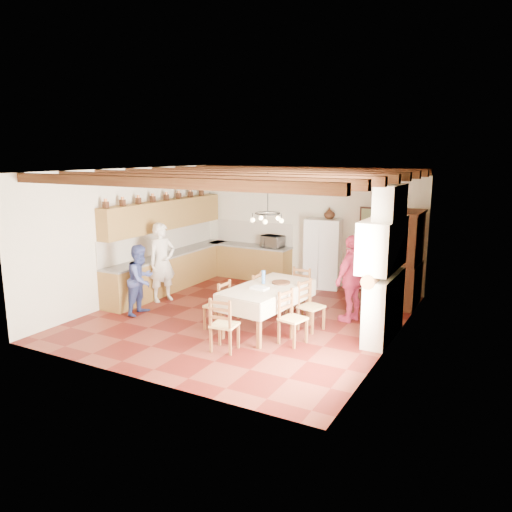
{
  "coord_description": "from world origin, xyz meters",
  "views": [
    {
      "loc": [
        4.89,
        -8.54,
        3.36
      ],
      "look_at": [
        0.1,
        0.3,
        1.25
      ],
      "focal_mm": 35.0,
      "sensor_mm": 36.0,
      "label": 1
    }
  ],
  "objects_px": {
    "dining_table": "(267,290)",
    "chair_end_near": "(225,324)",
    "chair_left_far": "(249,295)",
    "person_man": "(162,262)",
    "hutch": "(409,259)",
    "chair_end_far": "(298,291)",
    "refrigerator": "(324,253)",
    "chair_right_far": "(311,306)",
    "chair_right_near": "(293,318)",
    "person_woman_blue": "(141,280)",
    "microwave": "(273,242)",
    "person_woman_red": "(352,278)",
    "chair_left_near": "(217,305)"
  },
  "relations": [
    {
      "from": "hutch",
      "to": "person_woman_red",
      "type": "bearing_deg",
      "value": -116.13
    },
    {
      "from": "chair_end_far",
      "to": "person_woman_red",
      "type": "xyz_separation_m",
      "value": [
        1.13,
        0.09,
        0.4
      ]
    },
    {
      "from": "refrigerator",
      "to": "chair_end_near",
      "type": "xyz_separation_m",
      "value": [
        0.02,
        -4.73,
        -0.39
      ]
    },
    {
      "from": "person_man",
      "to": "person_woman_blue",
      "type": "relative_size",
      "value": 1.22
    },
    {
      "from": "dining_table",
      "to": "microwave",
      "type": "height_order",
      "value": "microwave"
    },
    {
      "from": "chair_end_near",
      "to": "hutch",
      "type": "bearing_deg",
      "value": -124.55
    },
    {
      "from": "hutch",
      "to": "person_woman_blue",
      "type": "height_order",
      "value": "hutch"
    },
    {
      "from": "chair_end_far",
      "to": "person_man",
      "type": "height_order",
      "value": "person_man"
    },
    {
      "from": "chair_left_near",
      "to": "person_woman_red",
      "type": "height_order",
      "value": "person_woman_red"
    },
    {
      "from": "chair_right_far",
      "to": "person_woman_red",
      "type": "xyz_separation_m",
      "value": [
        0.51,
        0.89,
        0.4
      ]
    },
    {
      "from": "refrigerator",
      "to": "dining_table",
      "type": "relative_size",
      "value": 0.84
    },
    {
      "from": "person_man",
      "to": "person_woman_red",
      "type": "bearing_deg",
      "value": -58.11
    },
    {
      "from": "dining_table",
      "to": "person_woman_blue",
      "type": "height_order",
      "value": "person_woman_blue"
    },
    {
      "from": "chair_left_far",
      "to": "person_woman_blue",
      "type": "relative_size",
      "value": 0.65
    },
    {
      "from": "microwave",
      "to": "person_woman_red",
      "type": "bearing_deg",
      "value": -27.83
    },
    {
      "from": "chair_right_far",
      "to": "person_woman_blue",
      "type": "xyz_separation_m",
      "value": [
        -3.51,
        -0.78,
        0.26
      ]
    },
    {
      "from": "person_woman_blue",
      "to": "chair_end_far",
      "type": "bearing_deg",
      "value": -65.6
    },
    {
      "from": "chair_left_near",
      "to": "chair_right_far",
      "type": "distance_m",
      "value": 1.8
    },
    {
      "from": "chair_right_far",
      "to": "chair_end_far",
      "type": "relative_size",
      "value": 1.0
    },
    {
      "from": "hutch",
      "to": "person_woman_blue",
      "type": "relative_size",
      "value": 1.42
    },
    {
      "from": "person_woman_red",
      "to": "microwave",
      "type": "xyz_separation_m",
      "value": [
        -2.84,
        2.1,
        0.18
      ]
    },
    {
      "from": "chair_end_near",
      "to": "person_man",
      "type": "xyz_separation_m",
      "value": [
        -2.8,
        1.83,
        0.42
      ]
    },
    {
      "from": "person_man",
      "to": "chair_right_far",
      "type": "bearing_deg",
      "value": -70.43
    },
    {
      "from": "person_woman_blue",
      "to": "person_man",
      "type": "bearing_deg",
      "value": 7.88
    },
    {
      "from": "person_woman_red",
      "to": "microwave",
      "type": "relative_size",
      "value": 3.13
    },
    {
      "from": "chair_left_far",
      "to": "person_man",
      "type": "xyz_separation_m",
      "value": [
        -2.33,
        0.1,
        0.42
      ]
    },
    {
      "from": "chair_right_near",
      "to": "person_man",
      "type": "bearing_deg",
      "value": 88.19
    },
    {
      "from": "hutch",
      "to": "person_man",
      "type": "height_order",
      "value": "hutch"
    },
    {
      "from": "chair_end_far",
      "to": "person_woman_blue",
      "type": "relative_size",
      "value": 0.65
    },
    {
      "from": "chair_left_near",
      "to": "person_woman_blue",
      "type": "distance_m",
      "value": 1.9
    },
    {
      "from": "dining_table",
      "to": "chair_end_near",
      "type": "xyz_separation_m",
      "value": [
        -0.17,
        -1.27,
        -0.3
      ]
    },
    {
      "from": "dining_table",
      "to": "chair_end_far",
      "type": "relative_size",
      "value": 2.16
    },
    {
      "from": "dining_table",
      "to": "chair_end_near",
      "type": "relative_size",
      "value": 2.16
    },
    {
      "from": "refrigerator",
      "to": "chair_right_far",
      "type": "height_order",
      "value": "refrigerator"
    },
    {
      "from": "refrigerator",
      "to": "microwave",
      "type": "height_order",
      "value": "refrigerator"
    },
    {
      "from": "chair_end_near",
      "to": "chair_left_far",
      "type": "bearing_deg",
      "value": -81.31
    },
    {
      "from": "refrigerator",
      "to": "chair_right_far",
      "type": "relative_size",
      "value": 1.81
    },
    {
      "from": "chair_left_near",
      "to": "chair_end_far",
      "type": "distance_m",
      "value": 1.88
    },
    {
      "from": "refrigerator",
      "to": "chair_left_far",
      "type": "bearing_deg",
      "value": -106.28
    },
    {
      "from": "chair_end_near",
      "to": "person_woman_blue",
      "type": "height_order",
      "value": "person_woman_blue"
    },
    {
      "from": "microwave",
      "to": "chair_left_far",
      "type": "bearing_deg",
      "value": -63.56
    },
    {
      "from": "dining_table",
      "to": "microwave",
      "type": "xyz_separation_m",
      "value": [
        -1.58,
        3.37,
        0.28
      ]
    },
    {
      "from": "chair_right_near",
      "to": "person_woman_blue",
      "type": "bearing_deg",
      "value": 102.77
    },
    {
      "from": "person_man",
      "to": "hutch",
      "type": "bearing_deg",
      "value": -42.83
    },
    {
      "from": "refrigerator",
      "to": "person_man",
      "type": "xyz_separation_m",
      "value": [
        -2.79,
        -2.9,
        0.03
      ]
    },
    {
      "from": "dining_table",
      "to": "chair_left_near",
      "type": "relative_size",
      "value": 2.16
    },
    {
      "from": "chair_left_near",
      "to": "chair_right_far",
      "type": "bearing_deg",
      "value": 118.13
    },
    {
      "from": "chair_right_near",
      "to": "person_woman_blue",
      "type": "height_order",
      "value": "person_woman_blue"
    },
    {
      "from": "hutch",
      "to": "chair_end_near",
      "type": "xyz_separation_m",
      "value": [
        -2.18,
        -4.14,
        -0.57
      ]
    },
    {
      "from": "hutch",
      "to": "chair_end_far",
      "type": "height_order",
      "value": "hutch"
    }
  ]
}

